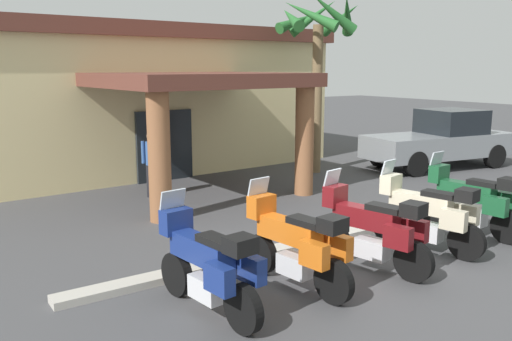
% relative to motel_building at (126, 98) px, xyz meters
% --- Properties ---
extents(ground_plane, '(80.00, 80.00, 0.00)m').
position_rel_motel_building_xyz_m(ground_plane, '(0.13, -10.79, -2.35)').
color(ground_plane, '#424244').
extents(motel_building, '(13.86, 10.42, 4.64)m').
position_rel_motel_building_xyz_m(motel_building, '(0.00, 0.00, 0.00)').
color(motel_building, beige).
rests_on(motel_building, ground_plane).
extents(motorcycle_blue, '(0.77, 2.21, 1.61)m').
position_rel_motel_building_xyz_m(motorcycle_blue, '(-3.14, -11.16, -1.65)').
color(motorcycle_blue, black).
rests_on(motorcycle_blue, ground_plane).
extents(motorcycle_orange, '(0.80, 2.21, 1.61)m').
position_rel_motel_building_xyz_m(motorcycle_orange, '(-1.61, -11.15, -1.65)').
color(motorcycle_orange, black).
rests_on(motorcycle_orange, ground_plane).
extents(motorcycle_maroon, '(0.92, 2.19, 1.61)m').
position_rel_motel_building_xyz_m(motorcycle_maroon, '(-0.07, -11.27, -1.65)').
color(motorcycle_maroon, black).
rests_on(motorcycle_maroon, ground_plane).
extents(motorcycle_cream, '(0.92, 2.19, 1.61)m').
position_rel_motel_building_xyz_m(motorcycle_cream, '(1.46, -11.16, -1.65)').
color(motorcycle_cream, black).
rests_on(motorcycle_cream, ground_plane).
extents(motorcycle_green, '(0.74, 2.21, 1.61)m').
position_rel_motel_building_xyz_m(motorcycle_green, '(3.00, -11.04, -1.65)').
color(motorcycle_green, black).
rests_on(motorcycle_green, ground_plane).
extents(pedestrian, '(0.49, 0.32, 1.73)m').
position_rel_motel_building_xyz_m(pedestrian, '(-1.04, -4.42, -1.35)').
color(pedestrian, black).
rests_on(pedestrian, ground_plane).
extents(pickup_truck_gray, '(5.43, 2.69, 1.95)m').
position_rel_motel_building_xyz_m(pickup_truck_gray, '(8.71, -5.97, -1.41)').
color(pickup_truck_gray, black).
rests_on(pickup_truck_gray, ground_plane).
extents(palm_tree_near_portico, '(2.68, 2.65, 5.59)m').
position_rel_motel_building_xyz_m(palm_tree_near_portico, '(4.69, -4.22, 1.92)').
color(palm_tree_near_portico, brown).
rests_on(palm_tree_near_portico, ground_plane).
extents(curb_strip, '(9.67, 0.36, 0.12)m').
position_rel_motel_building_xyz_m(curb_strip, '(-0.07, -9.74, -2.29)').
color(curb_strip, '#ADA89E').
rests_on(curb_strip, ground_plane).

